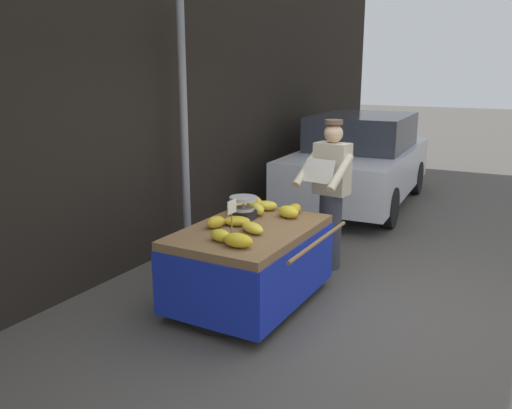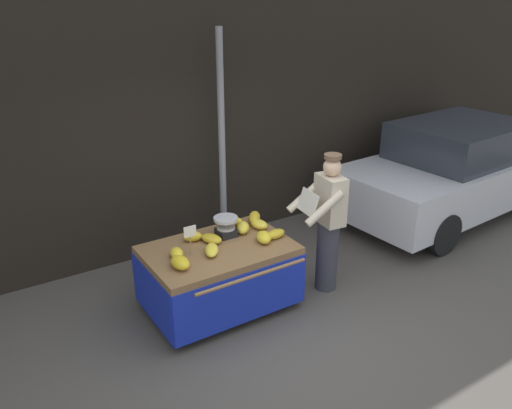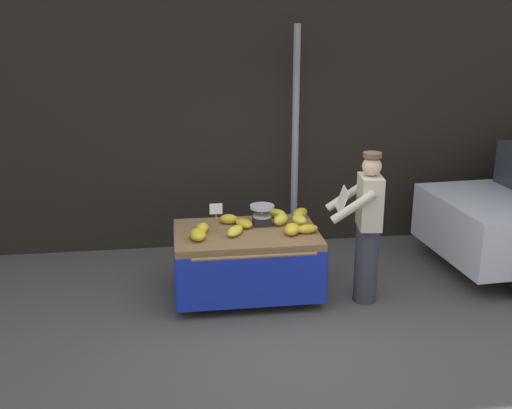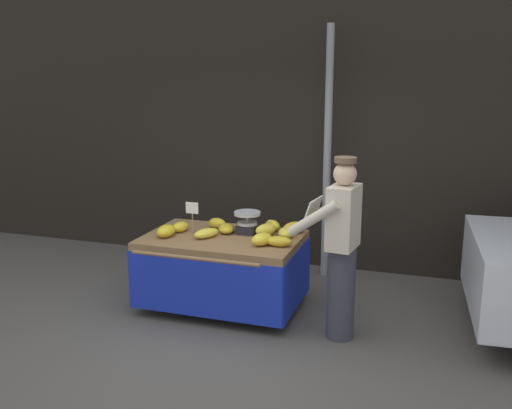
% 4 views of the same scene
% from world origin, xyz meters
% --- Properties ---
extents(ground_plane, '(60.00, 60.00, 0.00)m').
position_xyz_m(ground_plane, '(0.00, 0.00, 0.00)').
color(ground_plane, '#514C47').
extents(back_wall, '(16.00, 0.24, 3.86)m').
position_xyz_m(back_wall, '(0.00, 2.75, 1.93)').
color(back_wall, black).
rests_on(back_wall, ground).
extents(street_pole, '(0.09, 0.09, 2.99)m').
position_xyz_m(street_pole, '(0.48, 2.33, 1.50)').
color(street_pole, gray).
rests_on(street_pole, ground).
extents(banana_cart, '(1.63, 1.27, 0.78)m').
position_xyz_m(banana_cart, '(-0.33, 0.98, 0.57)').
color(banana_cart, olive).
rests_on(banana_cart, ground).
extents(weighing_scale, '(0.28, 0.28, 0.23)m').
position_xyz_m(weighing_scale, '(-0.12, 1.17, 0.90)').
color(weighing_scale, black).
rests_on(weighing_scale, banana_cart).
extents(price_sign, '(0.14, 0.01, 0.34)m').
position_xyz_m(price_sign, '(-0.67, 0.98, 1.03)').
color(price_sign, '#997A51').
rests_on(price_sign, banana_cart).
extents(banana_bunch_0, '(0.25, 0.25, 0.11)m').
position_xyz_m(banana_bunch_0, '(0.09, 1.38, 0.84)').
color(banana_bunch_0, yellow).
rests_on(banana_bunch_0, banana_cart).
extents(banana_bunch_1, '(0.27, 0.17, 0.10)m').
position_xyz_m(banana_bunch_1, '(0.33, 0.82, 0.83)').
color(banana_bunch_1, gold).
rests_on(banana_bunch_1, banana_cart).
extents(banana_bunch_2, '(0.26, 0.33, 0.10)m').
position_xyz_m(banana_bunch_2, '(-0.47, 0.88, 0.83)').
color(banana_bunch_2, yellow).
rests_on(banana_bunch_2, banana_cart).
extents(banana_bunch_3, '(0.20, 0.26, 0.10)m').
position_xyz_m(banana_bunch_3, '(0.31, 1.14, 0.84)').
color(banana_bunch_3, yellow).
rests_on(banana_bunch_3, banana_cart).
extents(banana_bunch_4, '(0.23, 0.17, 0.11)m').
position_xyz_m(banana_bunch_4, '(-0.50, 1.26, 0.84)').
color(banana_bunch_4, gold).
rests_on(banana_bunch_4, banana_cart).
extents(banana_bunch_5, '(0.26, 0.29, 0.12)m').
position_xyz_m(banana_bunch_5, '(0.09, 1.15, 0.85)').
color(banana_bunch_5, yellow).
rests_on(banana_bunch_5, banana_cart).
extents(banana_bunch_6, '(0.18, 0.25, 0.11)m').
position_xyz_m(banana_bunch_6, '(-0.82, 1.00, 0.84)').
color(banana_bunch_6, yellow).
rests_on(banana_bunch_6, banana_cart).
extents(banana_bunch_7, '(0.25, 0.30, 0.09)m').
position_xyz_m(banana_bunch_7, '(-0.34, 1.12, 0.83)').
color(banana_bunch_7, gold).
rests_on(banana_bunch_7, banana_cart).
extents(banana_bunch_8, '(0.17, 0.27, 0.12)m').
position_xyz_m(banana_bunch_8, '(-0.88, 0.79, 0.84)').
color(banana_bunch_8, gold).
rests_on(banana_bunch_8, banana_cart).
extents(banana_bunch_9, '(0.28, 0.31, 0.13)m').
position_xyz_m(banana_bunch_9, '(0.35, 1.31, 0.85)').
color(banana_bunch_9, gold).
rests_on(banana_bunch_9, banana_cart).
extents(banana_bunch_10, '(0.25, 0.29, 0.12)m').
position_xyz_m(banana_bunch_10, '(0.16, 0.81, 0.85)').
color(banana_bunch_10, yellow).
rests_on(banana_bunch_10, banana_cart).
extents(vendor_person, '(0.62, 0.56, 1.71)m').
position_xyz_m(vendor_person, '(0.96, 0.67, 0.87)').
color(vendor_person, '#383842').
rests_on(vendor_person, ground).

